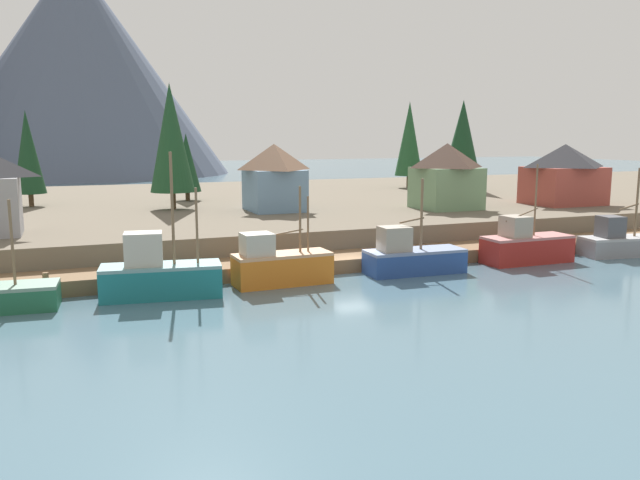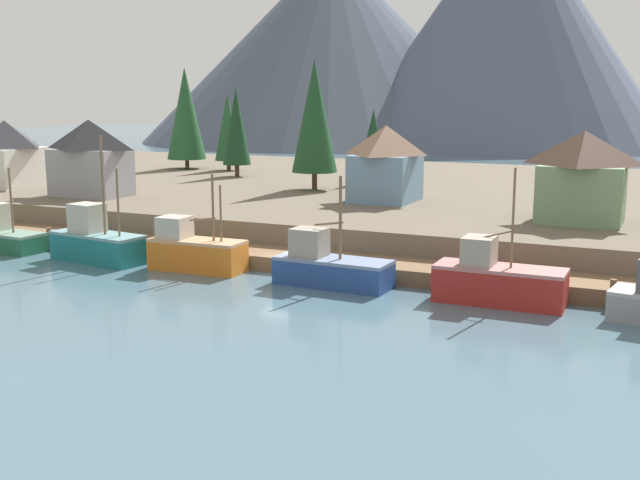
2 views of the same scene
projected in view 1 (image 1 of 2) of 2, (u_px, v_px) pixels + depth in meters
name	position (u px, v px, depth m)	size (l,w,h in m)	color
ground_plane	(269.00, 239.00, 63.57)	(400.00, 400.00, 1.00)	#476675
dock	(341.00, 261.00, 46.89)	(80.00, 4.00, 1.60)	brown
shoreline_bank	(239.00, 209.00, 74.30)	(400.00, 56.00, 2.50)	#665B4C
mountain_central_peak	(78.00, 67.00, 162.98)	(75.35, 75.35, 54.95)	#4C566B
fishing_boat_teal	(159.00, 275.00, 38.21)	(7.39, 3.54, 8.74)	#196B70
fishing_boat_orange	(279.00, 265.00, 41.51)	(6.46, 2.55, 6.43)	#CC6B1E
fishing_boat_blue	(411.00, 257.00, 44.98)	(7.20, 2.85, 6.72)	navy
fishing_boat_red	(526.00, 246.00, 48.77)	(7.10, 2.55, 7.57)	maroon
fishing_boat_grey	(622.00, 243.00, 51.73)	(7.40, 3.58, 7.15)	gray
house_green	(447.00, 175.00, 63.05)	(6.01, 5.70, 6.49)	#6B8E66
house_blue	(274.00, 177.00, 61.36)	(5.25, 6.02, 6.46)	#6689A8
house_red	(564.00, 174.00, 67.18)	(7.70, 6.10, 6.36)	#9E4238
conifer_near_left	(462.00, 139.00, 84.15)	(4.91, 4.91, 11.96)	#4C3823
conifer_mid_right	(187.00, 163.00, 71.00)	(3.09, 3.09, 7.51)	#4C3823
conifer_back_left	(171.00, 138.00, 62.01)	(4.35, 4.35, 12.32)	#4C3823
conifer_back_right	(409.00, 139.00, 88.76)	(3.89, 3.89, 12.00)	#4C3823
conifer_centre	(28.00, 152.00, 64.61)	(3.16, 3.16, 9.81)	#4C3823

